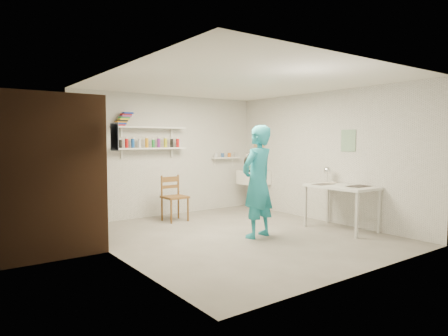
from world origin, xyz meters
TOP-DOWN VIEW (x-y plane):
  - floor at (0.00, 0.00)m, footprint 4.00×4.50m
  - ceiling at (0.00, 0.00)m, footprint 4.00×4.50m
  - wall_back at (0.00, 2.26)m, footprint 4.00×0.02m
  - wall_front at (0.00, -2.26)m, footprint 4.00×0.02m
  - wall_left at (-2.01, 0.00)m, footprint 0.02×4.50m
  - wall_right at (2.01, 0.00)m, footprint 0.02×4.50m
  - doorway_recess at (-1.99, 1.05)m, footprint 0.02×0.90m
  - corridor_box at (-2.70, 1.05)m, footprint 1.40×1.50m
  - door_lintel at (-1.97, 1.05)m, footprint 0.06×1.05m
  - door_jamb_near at (-1.97, 0.55)m, footprint 0.06×0.10m
  - door_jamb_far at (-1.97, 1.55)m, footprint 0.06×0.10m
  - shelf_lower at (-0.50, 2.13)m, footprint 1.50×0.22m
  - shelf_upper at (-0.50, 2.13)m, footprint 1.50×0.22m
  - ledge_shelf at (1.35, 2.17)m, footprint 0.70×0.14m
  - poster_left at (-1.99, 0.05)m, footprint 0.01×0.28m
  - poster_right_a at (1.99, 1.80)m, footprint 0.01×0.34m
  - poster_right_b at (1.99, -0.55)m, footprint 0.01×0.30m
  - belfast_sink at (1.75, 1.70)m, footprint 0.48×0.60m
  - man at (0.17, -0.24)m, footprint 0.71×0.54m
  - wall_clock at (0.22, -0.03)m, footprint 0.31×0.10m
  - wooden_chair at (-0.26, 1.60)m, footprint 0.43×0.41m
  - work_table at (1.64, -0.69)m, footprint 0.67×1.12m
  - desk_lamp at (1.83, -0.24)m, footprint 0.14×0.14m
  - spray_cans at (-0.50, 2.13)m, footprint 1.32×0.06m
  - book_stack at (-1.02, 2.13)m, footprint 0.34×0.14m
  - ledge_pots at (1.35, 2.17)m, footprint 0.48×0.07m
  - papers at (1.64, -0.69)m, footprint 0.30×0.22m

SIDE VIEW (x-z plane):
  - floor at x=0.00m, z-range -0.02..0.00m
  - work_table at x=1.64m, z-range 0.00..0.75m
  - wooden_chair at x=-0.26m, z-range 0.00..0.90m
  - belfast_sink at x=1.75m, z-range 0.55..0.85m
  - papers at x=1.64m, z-range 0.75..0.76m
  - man at x=0.17m, z-range 0.00..1.74m
  - desk_lamp at x=1.83m, z-range 0.90..1.04m
  - doorway_recess at x=-1.99m, z-range 0.00..2.00m
  - door_jamb_near at x=-1.97m, z-range 0.00..2.00m
  - door_jamb_far at x=-1.97m, z-range 0.00..2.00m
  - corridor_box at x=-2.70m, z-range 0.00..2.10m
  - ledge_shelf at x=1.35m, z-range 1.11..1.14m
  - wall_clock at x=0.22m, z-range 1.00..1.31m
  - ledge_pots at x=1.35m, z-range 1.14..1.22m
  - wall_back at x=0.00m, z-range 0.00..2.40m
  - wall_front at x=0.00m, z-range 0.00..2.40m
  - wall_left at x=-2.01m, z-range 0.00..2.40m
  - wall_right at x=2.01m, z-range 0.00..2.40m
  - shelf_lower at x=-0.50m, z-range 1.34..1.36m
  - spray_cans at x=-0.50m, z-range 1.36..1.53m
  - poster_right_b at x=1.99m, z-range 1.31..1.69m
  - poster_left at x=-1.99m, z-range 1.37..1.73m
  - poster_right_a at x=1.99m, z-range 1.34..1.76m
  - shelf_upper at x=-0.50m, z-range 1.74..1.76m
  - book_stack at x=-1.02m, z-range 1.77..2.02m
  - door_lintel at x=-1.97m, z-range 2.00..2.10m
  - ceiling at x=0.00m, z-range 2.40..2.42m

